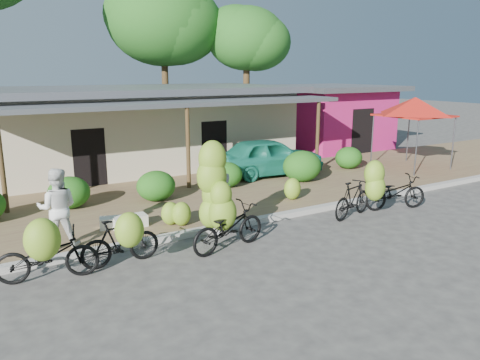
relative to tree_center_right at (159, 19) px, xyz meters
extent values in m
plane|color=#3F3D3B|center=(-3.31, -16.61, -6.70)|extent=(100.00, 100.00, 0.00)
cube|color=olive|center=(-3.31, -11.61, -6.64)|extent=(60.00, 6.00, 0.12)
cube|color=#A8A399|center=(-3.31, -14.61, -6.63)|extent=(60.00, 0.25, 0.15)
cube|color=#BEB78F|center=(-3.31, -5.61, -5.15)|extent=(12.00, 6.00, 3.10)
cube|color=slate|center=(-3.31, -5.61, -3.48)|extent=(13.00, 7.00, 0.25)
cube|color=black|center=(-3.31, -8.56, -5.60)|extent=(1.40, 0.12, 2.20)
cube|color=slate|center=(-3.31, -9.61, -3.80)|extent=(13.00, 2.00, 0.15)
cylinder|color=#47361C|center=(-8.91, -10.51, -5.28)|extent=(0.14, 0.14, 2.85)
cylinder|color=#47361C|center=(-3.31, -10.51, -5.28)|extent=(0.14, 0.14, 2.85)
cylinder|color=#47361C|center=(2.29, -10.51, -5.28)|extent=(0.14, 0.14, 2.85)
cube|color=#BA1C67|center=(7.19, -5.61, -5.20)|extent=(5.00, 5.00, 3.00)
cube|color=slate|center=(7.19, -5.61, -3.58)|extent=(6.00, 6.00, 0.25)
cube|color=black|center=(7.19, -8.06, -5.60)|extent=(1.40, 0.12, 2.20)
cylinder|color=#47361C|center=(0.19, -0.11, -3.21)|extent=(0.36, 0.36, 6.99)
ellipsoid|color=#134C16|center=(0.19, -0.11, -0.10)|extent=(5.95, 5.95, 4.76)
ellipsoid|color=#134C16|center=(-0.31, 0.19, 0.20)|extent=(5.06, 5.06, 4.05)
cylinder|color=#47361C|center=(4.19, -2.11, -3.68)|extent=(0.36, 0.36, 6.05)
ellipsoid|color=#134C16|center=(4.19, -2.11, -0.99)|extent=(4.28, 4.28, 3.42)
ellipsoid|color=#134C16|center=(3.69, -1.81, -0.69)|extent=(3.63, 3.63, 2.91)
ellipsoid|color=#145815|center=(-7.30, -10.97, -6.12)|extent=(1.19, 1.07, 0.93)
ellipsoid|color=#145815|center=(-4.87, -11.51, -6.12)|extent=(1.19, 1.07, 0.93)
ellipsoid|color=#145815|center=(-2.18, -11.12, -6.15)|extent=(1.11, 1.00, 0.86)
ellipsoid|color=#145815|center=(0.56, -11.76, -6.03)|extent=(1.42, 1.28, 1.11)
ellipsoid|color=#145815|center=(3.61, -10.94, -6.14)|extent=(1.13, 1.02, 0.88)
cylinder|color=#59595E|center=(4.81, -13.21, -5.53)|extent=(0.05, 0.05, 2.10)
cylinder|color=#59595E|center=(7.01, -13.21, -5.53)|extent=(0.05, 0.05, 2.10)
cylinder|color=#59595E|center=(4.81, -11.01, -5.53)|extent=(0.05, 0.05, 2.10)
cylinder|color=#59595E|center=(7.01, -11.01, -5.53)|extent=(0.05, 0.05, 2.10)
cube|color=#B01B12|center=(5.91, -12.11, -4.45)|extent=(2.40, 2.40, 0.06)
cone|color=#B01B12|center=(5.91, -12.11, -4.07)|extent=(3.50, 3.50, 0.70)
imported|color=black|center=(-8.61, -15.44, -6.20)|extent=(2.01, 1.06, 1.00)
ellipsoid|color=#73A729|center=(-8.75, -16.08, -5.64)|extent=(0.64, 0.54, 0.80)
imported|color=black|center=(-7.18, -15.44, -6.20)|extent=(1.69, 0.50, 1.01)
ellipsoid|color=#73A729|center=(-7.17, -16.09, -5.74)|extent=(0.57, 0.49, 0.72)
imported|color=black|center=(-4.81, -15.86, -6.18)|extent=(2.10, 1.05, 1.05)
ellipsoid|color=#73A729|center=(-4.96, -15.33, -5.94)|extent=(0.61, 0.52, 0.76)
ellipsoid|color=#73A729|center=(-4.86, -15.31, -5.51)|extent=(0.62, 0.53, 0.77)
ellipsoid|color=#73A729|center=(-4.94, -15.33, -5.07)|extent=(0.72, 0.61, 0.90)
ellipsoid|color=#73A729|center=(-4.91, -15.32, -4.66)|extent=(0.67, 0.57, 0.83)
ellipsoid|color=#73A729|center=(-4.85, -15.66, -5.89)|extent=(0.67, 0.57, 0.84)
ellipsoid|color=#73A729|center=(-4.89, -15.67, -5.44)|extent=(0.51, 0.44, 0.64)
imported|color=black|center=(-0.65, -15.54, -6.18)|extent=(1.81, 0.92, 1.05)
ellipsoid|color=#73A729|center=(-0.49, -16.17, -5.74)|extent=(0.57, 0.49, 0.72)
ellipsoid|color=#73A729|center=(-0.50, -16.12, -5.36)|extent=(0.58, 0.49, 0.72)
imported|color=black|center=(0.98, -15.62, -6.20)|extent=(2.04, 1.18, 1.02)
ellipsoid|color=#73A729|center=(-5.18, -14.08, -6.27)|extent=(0.50, 0.43, 0.63)
ellipsoid|color=#73A729|center=(-5.39, -13.87, -6.28)|extent=(0.48, 0.41, 0.61)
ellipsoid|color=#73A729|center=(-1.22, -13.54, -6.24)|extent=(0.54, 0.46, 0.68)
cube|color=white|center=(-6.36, -13.52, -6.43)|extent=(0.85, 0.41, 0.30)
cube|color=white|center=(-6.69, -13.37, -6.44)|extent=(0.82, 0.57, 0.28)
imported|color=gray|center=(-4.43, -14.91, -5.91)|extent=(0.61, 0.42, 1.58)
imported|color=silver|center=(-8.13, -14.01, -5.68)|extent=(1.05, 0.93, 1.81)
imported|color=#1C7E64|center=(0.11, -10.32, -5.87)|extent=(4.37, 2.14, 1.44)
camera|label=1|loc=(-9.79, -24.64, -2.71)|focal=35.00mm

